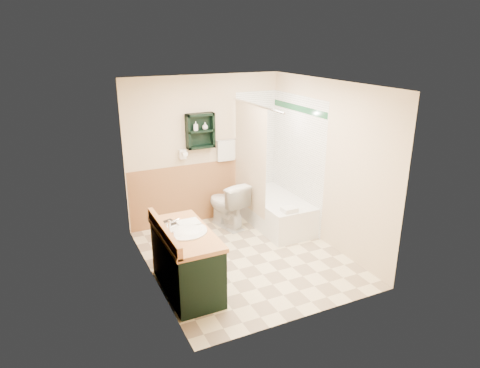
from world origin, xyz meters
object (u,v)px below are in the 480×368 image
wall_shelf (200,131)px  soap_bottle_b (205,127)px  hair_dryer (183,154)px  bathtub (275,211)px  vanity_book (165,218)px  toilet (227,205)px  soap_bottle_a (196,128)px  vanity (187,261)px

wall_shelf → soap_bottle_b: 0.10m
hair_dryer → bathtub: size_ratio=0.16×
vanity_book → bathtub: bearing=6.1°
toilet → soap_bottle_a: bearing=-55.1°
bathtub → soap_bottle_b: size_ratio=13.52×
toilet → bathtub: bearing=147.2°
toilet → vanity_book: (-1.35, -1.20, 0.50)m
vanity → toilet: size_ratio=1.58×
wall_shelf → vanity: size_ratio=0.45×
vanity → toilet: (1.18, 1.48, -0.01)m
soap_bottle_b → vanity_book: bearing=-126.5°
bathtub → soap_bottle_a: (-1.10, 0.60, 1.36)m
toilet → soap_bottle_a: size_ratio=5.59×
hair_dryer → vanity_book: size_ratio=1.22×
hair_dryer → soap_bottle_b: size_ratio=2.16×
vanity → vanity_book: bearing=121.2°
vanity → soap_bottle_a: size_ratio=8.85×
hair_dryer → toilet: size_ratio=0.31×
soap_bottle_b → soap_bottle_a: bearing=180.0°
hair_dryer → soap_bottle_b: bearing=-4.5°
toilet → soap_bottle_b: soap_bottle_b is taller
bathtub → toilet: size_ratio=1.94×
soap_bottle_a → soap_bottle_b: 0.15m
wall_shelf → vanity_book: 1.99m
vanity → bathtub: size_ratio=0.82×
bathtub → soap_bottle_b: 1.77m
bathtub → vanity_book: (-2.08, -0.93, 0.63)m
hair_dryer → soap_bottle_b: soap_bottle_b is taller
bathtub → soap_bottle_b: bearing=147.5°
vanity → soap_bottle_b: 2.39m
wall_shelf → soap_bottle_b: wall_shelf is taller
toilet → soap_bottle_b: (-0.21, 0.33, 1.23)m
hair_dryer → bathtub: bearing=-25.6°
vanity_book → vanity: bearing=-76.8°
hair_dryer → vanity: bearing=-107.9°
vanity → bathtub: bearing=32.1°
vanity → bathtub: vanity is taller
soap_bottle_a → vanity: bearing=-114.4°
vanity → soap_bottle_a: 2.33m
wall_shelf → soap_bottle_b: bearing=-3.7°
soap_bottle_a → wall_shelf: bearing=3.9°
wall_shelf → toilet: size_ratio=0.71×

